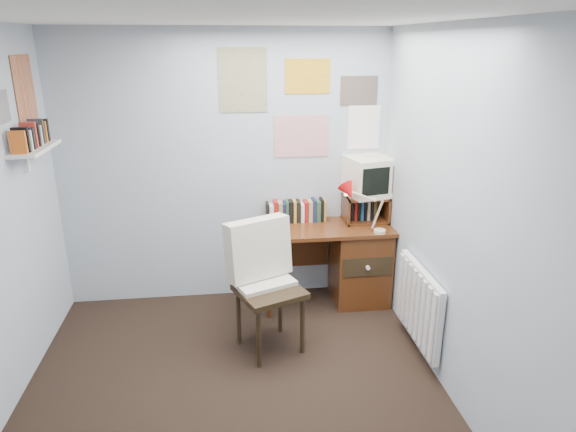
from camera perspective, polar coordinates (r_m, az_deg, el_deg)
name	(u,v)px	position (r m, az deg, el deg)	size (l,w,h in m)	color
ground	(236,412)	(3.72, -5.80, -20.88)	(3.50, 3.50, 0.00)	black
back_wall	(226,170)	(4.75, -6.94, 5.04)	(3.00, 0.02, 2.50)	#A8B4C0
right_wall	(468,229)	(3.43, 19.36, -1.39)	(0.02, 3.50, 2.50)	#A8B4C0
ceiling	(220,15)	(2.87, -7.55, 21.22)	(3.00, 3.50, 0.02)	white
desk	(354,260)	(4.92, 7.33, -4.91)	(1.20, 0.55, 0.76)	#5A2D14
desk_chair	(270,291)	(4.07, -2.05, -8.38)	(0.52, 0.50, 1.02)	black
desk_lamp	(381,212)	(4.57, 10.29, 0.45)	(0.27, 0.23, 0.39)	red
tv_riser	(365,208)	(4.88, 8.59, 0.86)	(0.40, 0.30, 0.25)	#5A2D14
crt_tv	(370,174)	(4.82, 9.12, 4.58)	(0.41, 0.38, 0.39)	#EEE3C7
book_row	(298,210)	(4.82, 1.12, 0.67)	(0.60, 0.14, 0.22)	#5A2D14
radiator	(419,304)	(4.20, 14.36, -9.50)	(0.09, 0.80, 0.60)	white
wall_shelf	(35,148)	(4.27, -26.30, 6.75)	(0.20, 0.62, 0.24)	white
posters_back	(302,103)	(4.69, 1.54, 12.45)	(1.20, 0.01, 0.90)	white
posters_left	(13,96)	(4.25, -28.26, 11.64)	(0.01, 0.70, 0.60)	white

